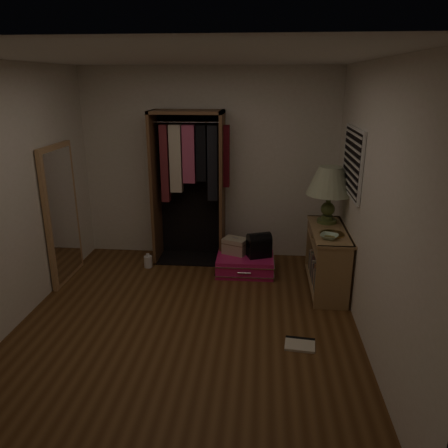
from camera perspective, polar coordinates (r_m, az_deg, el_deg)
The scene contains 13 objects.
ground at distance 4.66m, azimuth -4.85°, elevation -13.00°, with size 4.00×4.00×0.00m, color #533217.
room_walls at distance 4.12m, azimuth -4.27°, elevation 5.39°, with size 3.52×4.02×2.60m.
console_bookshelf at distance 5.41m, azimuth 13.28°, elevation -4.21°, with size 0.42×1.12×0.75m.
open_wardrobe at distance 5.89m, azimuth -4.32°, elevation 6.56°, with size 1.03×0.50×2.05m.
floor_mirror at distance 5.71m, azimuth -20.41°, elevation 1.20°, with size 0.06×0.80×1.70m.
pink_suitcase at distance 5.75m, azimuth 2.76°, elevation -5.29°, with size 0.76×0.56×0.23m.
train_case at distance 5.76m, azimuth 1.46°, elevation -2.86°, with size 0.36×0.31×0.22m.
black_bag at distance 5.66m, azimuth 4.59°, elevation -2.67°, with size 0.34×0.28×0.32m.
table_lamp at distance 5.38m, azimuth 13.65°, elevation 5.34°, with size 0.69×0.69×0.69m.
brass_tray at distance 5.09m, azimuth 13.92°, elevation -1.27°, with size 0.29×0.29×0.02m.
ceramic_bowl at distance 4.95m, azimuth 13.58°, elevation -1.60°, with size 0.20×0.20×0.05m, color #B2D5B4.
white_jug at distance 6.01m, azimuth -9.88°, elevation -4.83°, with size 0.15×0.15×0.19m.
floor_book at distance 4.40m, azimuth 9.89°, elevation -15.14°, with size 0.31×0.26×0.03m.
Camera 1 is at (0.74, -3.91, 2.42)m, focal length 35.00 mm.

